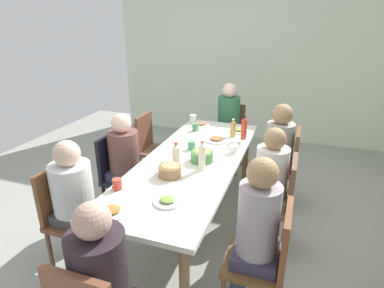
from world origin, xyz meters
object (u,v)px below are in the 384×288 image
at_px(person_0, 256,228).
at_px(cup_3, 192,145).
at_px(bottle_1, 202,156).
at_px(chair_3, 278,199).
at_px(dining_table, 192,167).
at_px(chair_7, 229,133).
at_px(chair_2, 68,212).
at_px(chair_6, 119,172).
at_px(chair_1, 152,145).
at_px(bowl_1, 202,155).
at_px(person_4, 101,278).
at_px(bottle_2, 176,155).
at_px(cup_1, 233,150).
at_px(cup_4, 195,127).
at_px(chair_0, 267,258).
at_px(plate_3, 112,211).
at_px(bottle_0, 244,128).
at_px(chair_5, 285,163).
at_px(cup_0, 193,119).
at_px(plate_0, 238,130).
at_px(plate_4, 201,124).
at_px(person_2, 74,194).
at_px(person_5, 278,146).
at_px(bottle_3, 233,128).
at_px(person_3, 269,179).
at_px(person_6, 125,157).
at_px(cup_2, 117,184).
at_px(bowl_0, 170,170).
at_px(person_7, 228,120).
at_px(plate_2, 216,139).

distance_m(person_0, cup_3, 1.29).
height_order(person_0, bottle_1, person_0).
xyz_separation_m(chair_3, cup_3, (-0.22, -0.89, 0.31)).
distance_m(dining_table, chair_7, 1.56).
relative_size(chair_2, chair_6, 1.00).
height_order(chair_1, bowl_1, chair_1).
height_order(person_4, bottle_2, person_4).
xyz_separation_m(cup_1, cup_4, (-0.50, -0.56, 0.01)).
bearing_deg(chair_0, cup_4, -146.25).
distance_m(plate_3, bottle_0, 1.79).
bearing_deg(bowl_1, chair_5, 138.47).
bearing_deg(cup_0, plate_3, 3.78).
bearing_deg(dining_table, cup_0, -161.29).
relative_size(chair_3, chair_6, 1.00).
bearing_deg(plate_0, dining_table, -15.41).
distance_m(chair_2, plate_4, 1.87).
relative_size(person_2, bottle_2, 5.11).
relative_size(chair_2, chair_7, 1.00).
height_order(person_5, chair_6, person_5).
bearing_deg(plate_0, bottle_3, -7.47).
bearing_deg(chair_1, bottle_2, 36.60).
relative_size(cup_0, bottle_0, 0.47).
xyz_separation_m(chair_1, person_3, (0.78, 1.52, 0.18)).
height_order(person_6, cup_3, person_6).
xyz_separation_m(person_6, cup_2, (0.72, 0.36, 0.13)).
bearing_deg(plate_3, plate_0, 166.26).
xyz_separation_m(chair_7, cup_2, (2.27, -0.36, 0.31)).
bearing_deg(person_5, person_3, -0.10).
height_order(person_2, plate_0, person_2).
distance_m(chair_5, bowl_0, 1.49).
relative_size(plate_3, bottle_1, 0.86).
bearing_deg(cup_0, person_7, 139.71).
bearing_deg(person_6, cup_4, 147.52).
distance_m(chair_0, person_5, 1.58).
bearing_deg(bowl_1, plate_3, -17.76).
relative_size(person_4, person_6, 1.03).
bearing_deg(bottle_1, person_7, -174.68).
distance_m(chair_6, plate_3, 1.20).
height_order(person_5, bottle_1, person_5).
bearing_deg(person_0, cup_3, -141.63).
height_order(dining_table, cup_4, cup_4).
relative_size(cup_3, bottle_1, 0.42).
relative_size(person_7, bottle_2, 5.40).
xyz_separation_m(cup_2, cup_3, (-0.94, 0.27, -0.00)).
height_order(chair_2, bowl_1, chair_2).
bearing_deg(dining_table, person_6, -90.00).
relative_size(cup_2, bottle_2, 0.48).
xyz_separation_m(chair_0, cup_3, (-1.01, -0.89, 0.31)).
bearing_deg(plate_2, bottle_0, 121.03).
bearing_deg(person_6, dining_table, 90.00).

